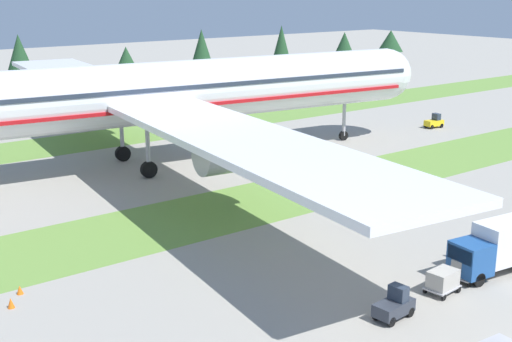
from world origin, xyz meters
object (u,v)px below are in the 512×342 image
airliner (151,93)px  taxiway_marker_2 (11,303)px  baggage_tug (395,305)px  taxiway_marker_1 (20,290)px  cargo_dolly_fourth (511,246)px  cargo_dolly_lead (443,280)px  cargo_dolly_third (490,256)px  cargo_dolly_second (467,267)px  pushback_tractor (434,122)px  catering_truck (497,246)px  ground_crew_marshaller (462,247)px  taxiway_marker_0 (413,188)px

airliner → taxiway_marker_2: bearing=-36.8°
baggage_tug → taxiway_marker_1: size_ratio=4.69×
airliner → cargo_dolly_fourth: bearing=18.7°
taxiway_marker_1 → cargo_dolly_lead: bearing=-36.9°
cargo_dolly_third → taxiway_marker_1: size_ratio=4.02×
cargo_dolly_second → cargo_dolly_third: bearing=-90.0°
baggage_tug → cargo_dolly_second: 7.93m
cargo_dolly_third → cargo_dolly_fourth: 2.90m
baggage_tug → cargo_dolly_fourth: baggage_tug is taller
airliner → taxiway_marker_1: bearing=-37.3°
baggage_tug → pushback_tractor: bearing=-58.5°
catering_truck → taxiway_marker_1: (-27.06, 16.37, -1.66)m
cargo_dolly_lead → taxiway_marker_1: cargo_dolly_lead is taller
pushback_tractor → taxiway_marker_2: size_ratio=4.15×
airliner → pushback_tractor: size_ratio=31.74×
baggage_tug → cargo_dolly_lead: baggage_tug is taller
ground_crew_marshaller → taxiway_marker_1: ground_crew_marshaller is taller
cargo_dolly_fourth → pushback_tractor: 47.04m
cargo_dolly_third → baggage_tug: bearing=90.0°
pushback_tractor → taxiway_marker_0: pushback_tractor is taller
catering_truck → ground_crew_marshaller: (0.22, 2.88, -1.01)m
baggage_tug → taxiway_marker_0: bearing=-57.0°
airliner → baggage_tug: size_ratio=32.23×
taxiway_marker_0 → taxiway_marker_1: (-37.70, 0.29, -0.03)m
taxiway_marker_1 → catering_truck: bearing=-31.2°
baggage_tug → taxiway_marker_0: (21.12, 16.35, -0.50)m
pushback_tractor → ground_crew_marshaller: (-36.23, -31.26, 0.13)m
airliner → cargo_dolly_second: (2.10, -38.84, -7.11)m
pushback_tractor → catering_truck: bearing=140.2°
airliner → catering_truck: airliner is taller
cargo_dolly_second → ground_crew_marshaller: ground_crew_marshaller is taller
cargo_dolly_third → airliner: bearing=2.6°
cargo_dolly_lead → ground_crew_marshaller: bearing=-69.1°
baggage_tug → cargo_dolly_fourth: bearing=-90.0°
catering_truck → pushback_tractor: bearing=-39.8°
cargo_dolly_second → taxiway_marker_1: size_ratio=4.02×
catering_truck → ground_crew_marshaller: catering_truck is taller
taxiway_marker_0 → ground_crew_marshaller: bearing=-128.3°
baggage_tug → cargo_dolly_third: 10.83m
airliner → cargo_dolly_second: bearing=10.1°
baggage_tug → taxiway_marker_1: bearing=40.2°
cargo_dolly_lead → cargo_dolly_second: bearing=-90.0°
pushback_tractor → taxiway_marker_2: 67.44m
taxiway_marker_1 → taxiway_marker_2: 1.94m
baggage_tug → cargo_dolly_second: bearing=-90.0°
cargo_dolly_fourth → taxiway_marker_1: (-30.26, 15.50, -0.63)m
cargo_dolly_lead → baggage_tug: bearing=90.0°
pushback_tractor → taxiway_marker_1: size_ratio=4.76×
catering_truck → taxiway_marker_2: bearing=69.4°
catering_truck → taxiway_marker_0: catering_truck is taller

